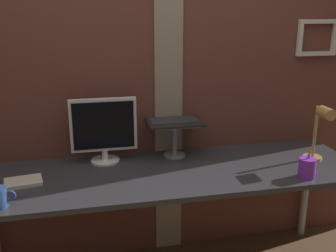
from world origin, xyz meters
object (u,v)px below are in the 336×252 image
at_px(desk_lamp, 321,128).
at_px(pen_cup, 307,168).
at_px(laptop, 172,112).
at_px(monitor, 104,128).

relative_size(desk_lamp, pen_cup, 2.23).
relative_size(laptop, pen_cup, 2.16).
relative_size(monitor, laptop, 1.16).
xyz_separation_m(monitor, pen_cup, (1.11, -0.49, -0.17)).
height_order(laptop, pen_cup, laptop).
distance_m(laptop, desk_lamp, 0.93).
bearing_deg(monitor, laptop, 8.63).
distance_m(monitor, pen_cup, 1.23).
bearing_deg(desk_lamp, pen_cup, -134.13).
bearing_deg(laptop, desk_lamp, -22.52).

